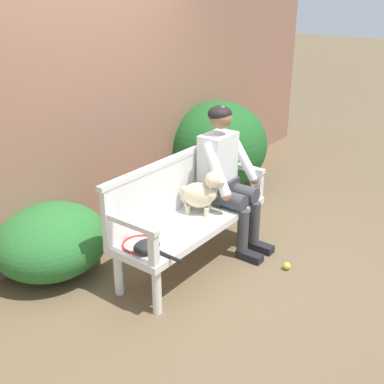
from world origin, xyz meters
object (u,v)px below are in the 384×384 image
garden_bench (192,226)px  tennis_ball (287,266)px  person_seated (225,173)px  baseball_glove (147,246)px  dog_on_bench (202,193)px  tennis_racket (143,245)px

garden_bench → tennis_ball: 0.89m
garden_bench → person_seated: size_ratio=1.17×
baseball_glove → tennis_ball: bearing=-22.7°
person_seated → baseball_glove: person_seated is taller
baseball_glove → tennis_ball: baseball_glove is taller
garden_bench → baseball_glove: 0.64m
garden_bench → person_seated: 0.58m
person_seated → dog_on_bench: size_ratio=3.41×
garden_bench → tennis_ball: size_ratio=23.39×
baseball_glove → tennis_ball: size_ratio=3.33×
dog_on_bench → tennis_ball: (0.28, -0.70, -0.60)m
tennis_ball → person_seated: bearing=86.5°
dog_on_bench → tennis_racket: (-0.73, 0.02, -0.18)m
garden_bench → baseball_glove: (-0.62, -0.06, 0.11)m
dog_on_bench → baseball_glove: dog_on_bench is taller
garden_bench → tennis_ball: garden_bench is taller
garden_bench → tennis_ball: bearing=-58.3°
person_seated → tennis_ball: bearing=-93.5°
tennis_racket → tennis_ball: bearing=-35.2°
baseball_glove → tennis_ball: (1.06, -0.64, -0.46)m
person_seated → tennis_ball: 0.97m
tennis_racket → baseball_glove: bearing=-117.2°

